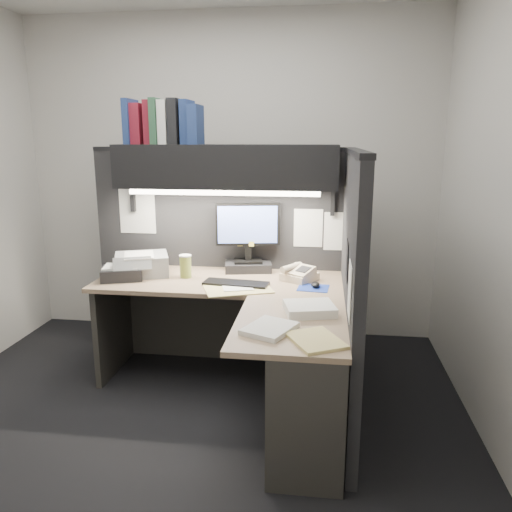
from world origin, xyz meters
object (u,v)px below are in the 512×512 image
(coffee_cup, at_px, (186,267))
(notebook_stack, at_px, (122,273))
(printer, at_px, (142,264))
(monitor, at_px, (248,244))
(overhead_shelf, at_px, (227,166))
(desk, at_px, (255,354))
(keyboard, at_px, (236,284))
(telephone, at_px, (300,274))

(coffee_cup, bearing_deg, notebook_stack, -167.47)
(printer, bearing_deg, monitor, -6.59)
(overhead_shelf, bearing_deg, coffee_cup, -148.92)
(notebook_stack, bearing_deg, printer, 54.52)
(notebook_stack, bearing_deg, overhead_shelf, 20.28)
(monitor, distance_m, notebook_stack, 0.92)
(desk, distance_m, monitor, 0.97)
(printer, bearing_deg, overhead_shelf, -9.31)
(overhead_shelf, bearing_deg, keyboard, -69.72)
(telephone, bearing_deg, keyboard, -121.90)
(notebook_stack, bearing_deg, monitor, 21.15)
(monitor, height_order, keyboard, monitor)
(desk, height_order, keyboard, keyboard)
(overhead_shelf, height_order, notebook_stack, overhead_shelf)
(overhead_shelf, xyz_separation_m, telephone, (0.53, -0.13, -0.73))
(keyboard, bearing_deg, desk, -60.47)
(keyboard, bearing_deg, coffee_cup, 166.34)
(keyboard, xyz_separation_m, printer, (-0.72, 0.18, 0.06))
(desk, height_order, notebook_stack, notebook_stack)
(overhead_shelf, bearing_deg, desk, -68.21)
(overhead_shelf, distance_m, printer, 0.93)
(telephone, xyz_separation_m, notebook_stack, (-1.24, -0.13, 0.00))
(desk, distance_m, coffee_cup, 0.90)
(desk, distance_m, notebook_stack, 1.17)
(coffee_cup, bearing_deg, printer, 173.49)
(telephone, distance_m, notebook_stack, 1.24)
(printer, relative_size, notebook_stack, 1.33)
(notebook_stack, bearing_deg, telephone, 6.12)
(overhead_shelf, distance_m, coffee_cup, 0.76)
(overhead_shelf, bearing_deg, monitor, 25.38)
(keyboard, bearing_deg, telephone, 30.05)
(keyboard, xyz_separation_m, notebook_stack, (-0.82, 0.05, 0.03))
(monitor, height_order, notebook_stack, monitor)
(keyboard, bearing_deg, notebook_stack, -176.60)
(monitor, xyz_separation_m, telephone, (0.39, -0.19, -0.16))
(overhead_shelf, distance_m, telephone, 0.91)
(monitor, xyz_separation_m, notebook_stack, (-0.84, -0.33, -0.16))
(desk, distance_m, printer, 1.16)
(monitor, bearing_deg, coffee_cup, -161.49)
(desk, relative_size, overhead_shelf, 1.10)
(desk, relative_size, telephone, 8.19)
(telephone, bearing_deg, coffee_cup, -142.61)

